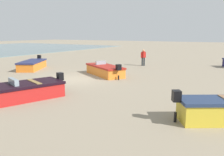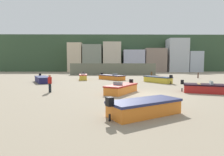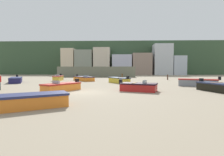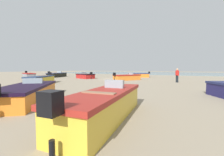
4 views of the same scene
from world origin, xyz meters
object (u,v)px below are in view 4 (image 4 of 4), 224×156
(boat_grey_6, at_px, (29,76))
(boat_orange_8, at_px, (127,77))
(boat_red_1, at_px, (85,76))
(boat_black_0, at_px, (57,75))
(beach_walker_foreground, at_px, (177,74))
(boat_orange_2, at_px, (139,75))
(boat_orange_3, at_px, (27,93))
(boat_yellow_4, at_px, (106,104))
(boat_yellow_5, at_px, (41,80))

(boat_grey_6, relative_size, boat_orange_8, 1.12)
(boat_red_1, bearing_deg, boat_black_0, 106.39)
(beach_walker_foreground, bearing_deg, boat_black_0, -139.42)
(boat_grey_6, xyz_separation_m, beach_walker_foreground, (-21.62, -4.51, 0.49))
(boat_orange_8, xyz_separation_m, beach_walker_foreground, (-6.46, 0.42, 0.56))
(boat_orange_2, xyz_separation_m, boat_orange_3, (-1.48, 21.54, 0.00))
(boat_orange_3, bearing_deg, boat_orange_8, 52.95)
(boat_orange_3, height_order, boat_grey_6, boat_grey_6)
(boat_orange_3, bearing_deg, boat_yellow_4, -43.34)
(boat_grey_6, bearing_deg, boat_red_1, 142.73)
(boat_orange_3, bearing_deg, boat_yellow_5, 101.35)
(boat_grey_6, relative_size, beach_walker_foreground, 2.86)
(boat_red_1, relative_size, boat_orange_2, 0.94)
(boat_yellow_5, bearing_deg, boat_orange_3, 110.02)
(boat_black_0, height_order, boat_yellow_5, boat_yellow_5)
(boat_orange_2, height_order, boat_orange_3, same)
(boat_orange_2, bearing_deg, beach_walker_foreground, -166.70)
(boat_red_1, xyz_separation_m, boat_orange_3, (-8.18, 14.21, -0.01))
(boat_red_1, height_order, boat_orange_8, boat_red_1)
(boat_yellow_5, bearing_deg, boat_black_0, -77.66)
(boat_red_1, relative_size, boat_yellow_5, 0.85)
(boat_black_0, xyz_separation_m, beach_walker_foreground, (-21.34, 0.80, 0.53))
(boat_grey_6, bearing_deg, beach_walker_foreground, 122.85)
(boat_red_1, bearing_deg, boat_grey_6, 142.03)
(boat_orange_3, xyz_separation_m, boat_yellow_5, (6.36, -5.05, 0.04))
(boat_grey_6, bearing_deg, boat_orange_2, 151.03)
(boat_orange_2, height_order, boat_yellow_5, boat_yellow_5)
(boat_red_1, bearing_deg, boat_yellow_4, -117.95)
(boat_red_1, relative_size, boat_orange_8, 0.92)
(boat_orange_2, height_order, boat_yellow_4, boat_yellow_4)
(boat_red_1, height_order, beach_walker_foreground, beach_walker_foreground)
(boat_black_0, bearing_deg, boat_orange_3, -60.56)
(boat_orange_3, distance_m, boat_grey_6, 18.52)
(boat_black_0, distance_m, boat_orange_3, 21.50)
(boat_black_0, bearing_deg, boat_yellow_5, -63.45)
(boat_black_0, bearing_deg, boat_red_1, -21.27)
(boat_grey_6, bearing_deg, boat_yellow_5, 86.57)
(boat_black_0, relative_size, boat_grey_6, 1.06)
(boat_yellow_4, xyz_separation_m, boat_grey_6, (20.66, -9.68, 0.00))
(boat_yellow_5, distance_m, boat_grey_6, 10.53)
(boat_orange_3, distance_m, boat_yellow_4, 4.72)
(boat_red_1, xyz_separation_m, boat_grey_6, (7.77, 4.79, 0.06))
(boat_yellow_5, xyz_separation_m, beach_walker_foreground, (-12.04, -8.88, 0.51))
(boat_black_0, bearing_deg, boat_orange_2, 8.36)
(boat_orange_2, distance_m, boat_grey_6, 18.87)
(boat_orange_8, bearing_deg, boat_grey_6, -131.36)
(boat_yellow_4, height_order, boat_grey_6, boat_grey_6)
(boat_red_1, bearing_deg, boat_orange_2, -22.04)
(boat_red_1, height_order, boat_yellow_4, boat_yellow_4)
(boat_red_1, distance_m, beach_walker_foreground, 13.87)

